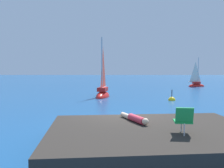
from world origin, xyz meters
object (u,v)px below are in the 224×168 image
sailboat_far (196,85)px  marker_buoy (172,100)px  beach_chair (183,119)px  sailboat_near (102,93)px  person_sunbather (135,118)px

sailboat_far → marker_buoy: sailboat_far is taller
beach_chair → marker_buoy: beach_chair is taller
beach_chair → sailboat_near: bearing=16.9°
person_sunbather → beach_chair: 2.09m
sailboat_near → sailboat_far: bearing=145.1°
sailboat_far → marker_buoy: 15.98m
sailboat_near → beach_chair: bearing=21.4°
sailboat_near → beach_chair: 14.99m
sailboat_far → beach_chair: sailboat_far is taller
person_sunbather → sailboat_far: bearing=-47.2°
person_sunbather → beach_chair: bearing=-168.6°
sailboat_far → beach_chair: (-9.52, -26.86, 0.87)m
sailboat_far → beach_chair: 28.51m
sailboat_near → marker_buoy: sailboat_near is taller
sailboat_near → beach_chair: size_ratio=7.12×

